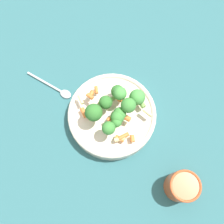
{
  "coord_description": "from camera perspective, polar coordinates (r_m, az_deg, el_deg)",
  "views": [
    {
      "loc": [
        0.16,
        0.16,
        0.75
      ],
      "look_at": [
        0.0,
        0.0,
        0.06
      ],
      "focal_mm": 42.0,
      "sensor_mm": 36.0,
      "label": 1
    }
  ],
  "objects": [
    {
      "name": "bowl",
      "position": [
        0.76,
        0.0,
        -0.76
      ],
      "size": [
        0.25,
        0.25,
        0.05
      ],
      "color": "beige",
      "rests_on": "ground_plane"
    },
    {
      "name": "ground_plane",
      "position": [
        0.78,
        0.0,
        -1.31
      ],
      "size": [
        3.0,
        3.0,
        0.0
      ],
      "primitive_type": "plane",
      "color": "#2D6066"
    },
    {
      "name": "spoon",
      "position": [
        0.83,
        -11.88,
        4.88
      ],
      "size": [
        0.06,
        0.16,
        0.01
      ],
      "rotation": [
        0.0,
        0.0,
        8.13
      ],
      "color": "silver",
      "rests_on": "ground_plane"
    },
    {
      "name": "pasta_salad",
      "position": [
        0.7,
        0.86,
        0.94
      ],
      "size": [
        0.16,
        0.2,
        0.08
      ],
      "color": "#8CB766",
      "rests_on": "bowl"
    },
    {
      "name": "cup",
      "position": [
        0.73,
        14.96,
        -15.38
      ],
      "size": [
        0.08,
        0.08,
        0.08
      ],
      "color": "#CC4C23",
      "rests_on": "ground_plane"
    }
  ]
}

